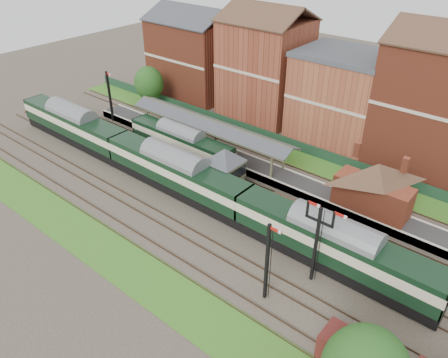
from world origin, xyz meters
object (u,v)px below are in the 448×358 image
Objects in this scene: signal_box at (225,170)px; semaphore_bracket at (317,240)px; platform_railcar at (181,142)px; dmu_train at (175,171)px.

semaphore_bracket reaches higher than signal_box.
semaphore_bracket is (15.04, -5.75, 1.44)m from signal_box.
signal_box is at bearing -17.66° from platform_railcar.
semaphore_bracket is 0.49× the size of platform_railcar.
dmu_train reaches higher than platform_railcar.
dmu_train is 8.47m from platform_railcar.
platform_railcar is (-5.41, 6.50, -0.46)m from dmu_train.
semaphore_bracket is at bearing -20.92° from signal_box.
dmu_train is (-19.84, 2.50, -1.91)m from semaphore_bracket.
signal_box is 10.76m from platform_railcar.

